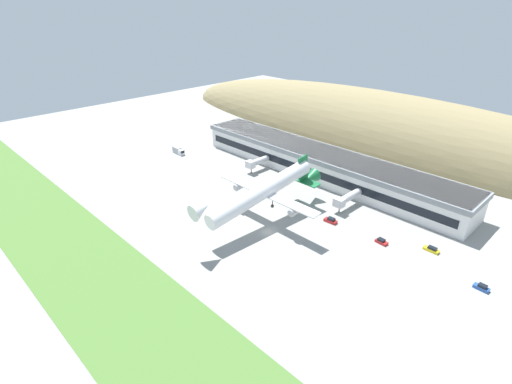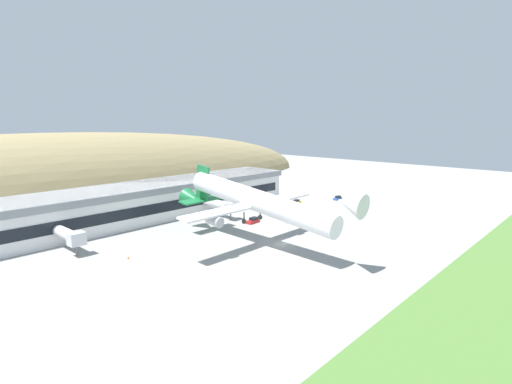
# 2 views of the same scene
# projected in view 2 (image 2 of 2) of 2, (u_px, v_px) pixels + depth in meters

# --- Properties ---
(ground_plane) EXTENTS (384.41, 384.41, 0.00)m
(ground_plane) POSITION_uv_depth(u_px,v_px,m) (282.00, 244.00, 96.31)
(ground_plane) COLOR gray
(hill_backdrop) EXTENTS (291.65, 51.10, 49.50)m
(hill_backdrop) POSITION_uv_depth(u_px,v_px,m) (48.00, 198.00, 152.54)
(hill_backdrop) COLOR #8E7F56
(hill_backdrop) RESTS_ON ground_plane
(terminal_building) EXTENTS (119.92, 18.32, 10.51)m
(terminal_building) POSITION_uv_depth(u_px,v_px,m) (126.00, 203.00, 115.53)
(terminal_building) COLOR silver
(terminal_building) RESTS_ON ground_plane
(jetway_0) EXTENTS (3.38, 11.46, 5.43)m
(jetway_0) POSITION_uv_depth(u_px,v_px,m) (70.00, 236.00, 89.67)
(jetway_0) COLOR silver
(jetway_0) RESTS_ON ground_plane
(jetway_1) EXTENTS (3.38, 13.46, 5.43)m
(jetway_1) POSITION_uv_depth(u_px,v_px,m) (222.00, 205.00, 121.51)
(jetway_1) COLOR silver
(jetway_1) RESTS_ON ground_plane
(cargo_airplane) EXTENTS (40.62, 54.14, 12.59)m
(cargo_airplane) POSITION_uv_depth(u_px,v_px,m) (255.00, 201.00, 92.62)
(cargo_airplane) COLOR silver
(service_car_0) EXTENTS (3.76, 1.78, 1.52)m
(service_car_0) POSITION_uv_depth(u_px,v_px,m) (338.00, 198.00, 149.13)
(service_car_0) COLOR #264C99
(service_car_0) RESTS_ON ground_plane
(service_car_1) EXTENTS (4.41, 2.08, 1.69)m
(service_car_1) POSITION_uv_depth(u_px,v_px,m) (253.00, 221.00, 115.86)
(service_car_1) COLOR #B21E1E
(service_car_1) RESTS_ON ground_plane
(service_car_2) EXTENTS (3.80, 2.16, 1.41)m
(service_car_2) POSITION_uv_depth(u_px,v_px,m) (289.00, 210.00, 129.28)
(service_car_2) COLOR #B21E1E
(service_car_2) RESTS_ON ground_plane
(service_car_3) EXTENTS (4.41, 1.74, 1.43)m
(service_car_3) POSITION_uv_depth(u_px,v_px,m) (296.00, 202.00, 142.51)
(service_car_3) COLOR gold
(service_car_3) RESTS_ON ground_plane
(traffic_cone_0) EXTENTS (0.52, 0.52, 0.58)m
(traffic_cone_0) POSITION_uv_depth(u_px,v_px,m) (128.00, 258.00, 86.26)
(traffic_cone_0) COLOR orange
(traffic_cone_0) RESTS_ON ground_plane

